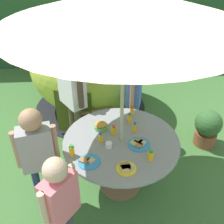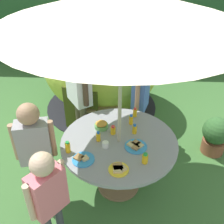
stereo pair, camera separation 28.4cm
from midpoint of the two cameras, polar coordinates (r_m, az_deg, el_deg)
The scene contains 23 objects.
ground_plane at distance 3.35m, azimuth 3.87°, elevation -15.47°, with size 10.00×10.00×0.02m, color #3D6B33.
hedge_backdrop at distance 6.11m, azimuth 4.18°, elevation 20.23°, with size 9.00×0.70×2.14m, color #234C28.
garden_table at distance 2.93m, azimuth 4.30°, elevation -8.09°, with size 1.24×1.24×0.70m.
patio_umbrella at distance 2.22m, azimuth 6.04°, elevation 21.46°, with size 2.06×2.06×2.20m.
wooden_chair at distance 3.94m, azimuth -1.46°, elevation 4.04°, with size 0.63×0.62×0.99m.
dome_tent at distance 4.32m, azimuth -0.55°, elevation 9.81°, with size 2.31×2.31×1.52m.
potted_plant at distance 3.88m, azimuth 23.23°, elevation -4.56°, with size 0.37×0.37×0.54m.
child_in_blue_shirt at distance 3.53m, azimuth 8.43°, elevation 3.89°, with size 0.25×0.40×1.21m.
child_in_white_shirt at distance 3.44m, azimuth -4.83°, elevation 6.03°, with size 0.38×0.43×1.44m.
child_in_grey_shirt at distance 2.74m, azimuth -13.45°, elevation -6.43°, with size 0.42×0.24×1.24m.
child_in_pink_shirt at distance 2.35m, azimuth -10.10°, elevation -16.55°, with size 0.32×0.34×1.16m.
snack_bowl at distance 2.99m, azimuth 0.42°, elevation -2.91°, with size 0.15×0.15×0.08m.
plate_center_front at distance 2.79m, azimuth 8.03°, elevation -7.27°, with size 0.23×0.23×0.03m.
plate_mid_right at distance 2.63m, azimuth -3.16°, elevation -10.09°, with size 0.22×0.22×0.03m.
plate_front_edge at distance 2.53m, azimuth 4.74°, elevation -12.13°, with size 0.19×0.19×0.03m.
juice_bottle_near_left at distance 2.81m, azimuth -0.04°, elevation -5.38°, with size 0.05×0.05×0.12m.
juice_bottle_near_right at distance 2.69m, azimuth -6.42°, elevation -7.60°, with size 0.05×0.05×0.13m.
juice_bottle_far_left at distance 2.61m, azimuth 10.22°, elevation -9.85°, with size 0.06×0.06×0.11m.
juice_bottle_far_right at distance 2.93m, azimuth 7.62°, elevation -3.74°, with size 0.05×0.05×0.12m.
juice_bottle_center_back at distance 3.06m, azimuth 6.75°, elevation -1.74°, with size 0.05×0.05×0.12m.
juice_bottle_mid_left at distance 2.91m, azimuth 3.03°, elevation -3.98°, with size 0.06×0.06×0.10m.
juice_bottle_back_edge at distance 3.19m, azimuth 7.48°, elevation -0.20°, with size 0.05×0.05×0.12m.
cup_near at distance 2.75m, azimuth 1.57°, elevation -7.09°, with size 0.07×0.07×0.06m, color white.
Camera 2 is at (0.04, -2.17, 2.54)m, focal length 42.88 mm.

